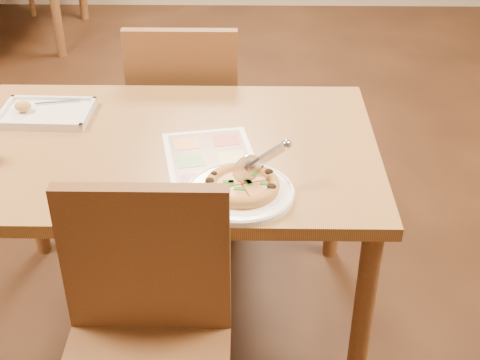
{
  "coord_description": "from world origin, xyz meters",
  "views": [
    {
      "loc": [
        0.25,
        -1.79,
        1.75
      ],
      "look_at": [
        0.23,
        -0.28,
        0.77
      ],
      "focal_mm": 50.0,
      "sensor_mm": 36.0,
      "label": 1
    }
  ],
  "objects_px": {
    "plate": "(240,193)",
    "pizza_cutter": "(260,161)",
    "chair_near": "(144,321)",
    "appetizer_tray": "(44,114)",
    "dining_table": "(168,168)",
    "menu": "(211,160)",
    "chair_far": "(185,102)",
    "pizza": "(242,185)"
  },
  "relations": [
    {
      "from": "pizza_cutter",
      "to": "plate",
      "type": "bearing_deg",
      "value": -173.16
    },
    {
      "from": "chair_far",
      "to": "menu",
      "type": "xyz_separation_m",
      "value": [
        0.14,
        -0.7,
        0.16
      ]
    },
    {
      "from": "pizza",
      "to": "appetizer_tray",
      "type": "relative_size",
      "value": 0.69
    },
    {
      "from": "dining_table",
      "to": "chair_far",
      "type": "distance_m",
      "value": 0.61
    },
    {
      "from": "chair_far",
      "to": "pizza_cutter",
      "type": "relative_size",
      "value": 3.09
    },
    {
      "from": "pizza_cutter",
      "to": "appetizer_tray",
      "type": "xyz_separation_m",
      "value": [
        -0.71,
        0.41,
        -0.08
      ]
    },
    {
      "from": "dining_table",
      "to": "chair_near",
      "type": "distance_m",
      "value": 0.61
    },
    {
      "from": "pizza",
      "to": "appetizer_tray",
      "type": "bearing_deg",
      "value": 146.17
    },
    {
      "from": "chair_far",
      "to": "pizza_cutter",
      "type": "bearing_deg",
      "value": 108.72
    },
    {
      "from": "pizza",
      "to": "appetizer_tray",
      "type": "xyz_separation_m",
      "value": [
        -0.66,
        0.44,
        -0.02
      ]
    },
    {
      "from": "dining_table",
      "to": "appetizer_tray",
      "type": "relative_size",
      "value": 4.33
    },
    {
      "from": "dining_table",
      "to": "appetizer_tray",
      "type": "bearing_deg",
      "value": 157.51
    },
    {
      "from": "pizza",
      "to": "menu",
      "type": "height_order",
      "value": "pizza"
    },
    {
      "from": "chair_far",
      "to": "menu",
      "type": "height_order",
      "value": "chair_far"
    },
    {
      "from": "appetizer_tray",
      "to": "pizza_cutter",
      "type": "bearing_deg",
      "value": -30.3
    },
    {
      "from": "dining_table",
      "to": "appetizer_tray",
      "type": "distance_m",
      "value": 0.47
    },
    {
      "from": "plate",
      "to": "appetizer_tray",
      "type": "distance_m",
      "value": 0.8
    },
    {
      "from": "chair_far",
      "to": "menu",
      "type": "relative_size",
      "value": 1.28
    },
    {
      "from": "chair_near",
      "to": "appetizer_tray",
      "type": "relative_size",
      "value": 1.57
    },
    {
      "from": "chair_far",
      "to": "appetizer_tray",
      "type": "relative_size",
      "value": 1.57
    },
    {
      "from": "appetizer_tray",
      "to": "pizza",
      "type": "bearing_deg",
      "value": -33.83
    },
    {
      "from": "plate",
      "to": "pizza_cutter",
      "type": "bearing_deg",
      "value": 34.62
    },
    {
      "from": "dining_table",
      "to": "menu",
      "type": "xyz_separation_m",
      "value": [
        0.14,
        -0.09,
        0.09
      ]
    },
    {
      "from": "pizza_cutter",
      "to": "appetizer_tray",
      "type": "relative_size",
      "value": 0.51
    },
    {
      "from": "pizza",
      "to": "menu",
      "type": "bearing_deg",
      "value": 118.43
    },
    {
      "from": "chair_near",
      "to": "dining_table",
      "type": "bearing_deg",
      "value": 90.0
    },
    {
      "from": "pizza",
      "to": "pizza_cutter",
      "type": "xyz_separation_m",
      "value": [
        0.05,
        0.03,
        0.06
      ]
    },
    {
      "from": "plate",
      "to": "menu",
      "type": "bearing_deg",
      "value": 115.75
    },
    {
      "from": "pizza_cutter",
      "to": "appetizer_tray",
      "type": "height_order",
      "value": "pizza_cutter"
    },
    {
      "from": "appetizer_tray",
      "to": "menu",
      "type": "relative_size",
      "value": 0.82
    },
    {
      "from": "plate",
      "to": "chair_far",
      "type": "bearing_deg",
      "value": 104.71
    },
    {
      "from": "plate",
      "to": "appetizer_tray",
      "type": "bearing_deg",
      "value": 145.39
    },
    {
      "from": "chair_far",
      "to": "plate",
      "type": "height_order",
      "value": "chair_far"
    },
    {
      "from": "dining_table",
      "to": "pizza_cutter",
      "type": "distance_m",
      "value": 0.41
    },
    {
      "from": "chair_far",
      "to": "menu",
      "type": "bearing_deg",
      "value": 101.57
    },
    {
      "from": "plate",
      "to": "appetizer_tray",
      "type": "height_order",
      "value": "appetizer_tray"
    },
    {
      "from": "chair_near",
      "to": "chair_far",
      "type": "bearing_deg",
      "value": 90.0
    },
    {
      "from": "chair_far",
      "to": "plate",
      "type": "xyz_separation_m",
      "value": [
        0.23,
        -0.88,
        0.16
      ]
    },
    {
      "from": "pizza_cutter",
      "to": "menu",
      "type": "height_order",
      "value": "pizza_cutter"
    },
    {
      "from": "menu",
      "to": "dining_table",
      "type": "bearing_deg",
      "value": 146.63
    },
    {
      "from": "chair_near",
      "to": "chair_far",
      "type": "height_order",
      "value": "same"
    },
    {
      "from": "chair_far",
      "to": "pizza",
      "type": "distance_m",
      "value": 0.92
    }
  ]
}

